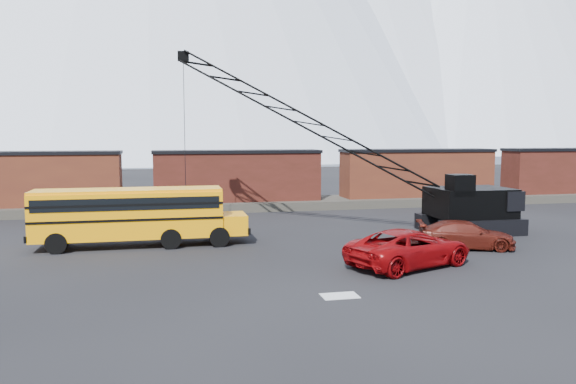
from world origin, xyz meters
name	(u,v)px	position (x,y,z in m)	size (l,w,h in m)	color
ground	(302,272)	(0.00, 0.00, 0.00)	(160.00, 160.00, 0.00)	black
gravel_berm	(238,205)	(0.00, 22.00, 0.35)	(120.00, 5.00, 0.70)	#433F37
boxcar_west_near	(29,179)	(-16.00, 22.00, 2.76)	(13.70, 3.10, 4.17)	#491F14
boxcar_mid	(238,176)	(0.00, 22.00, 2.76)	(13.70, 3.10, 4.17)	#491A14
boxcar_east_near	(417,173)	(16.00, 22.00, 2.76)	(13.70, 3.10, 4.17)	#491F14
boxcar_east_far	(573,170)	(32.00, 22.00, 2.76)	(13.70, 3.10, 4.17)	#491A14
snow_patch	(340,296)	(0.50, -4.00, 0.01)	(1.40, 0.90, 0.02)	silver
school_bus	(136,214)	(-7.50, 7.60, 1.79)	(11.65, 2.65, 3.19)	#F89A05
red_pickup	(409,248)	(5.16, -0.05, 0.88)	(2.91, 6.31, 1.75)	maroon
maroon_suv	(466,235)	(9.90, 3.13, 0.75)	(2.09, 5.14, 1.49)	#4A140D
crawler_crane	(318,128)	(3.58, 10.31, 6.56)	(20.70, 7.54, 11.57)	black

